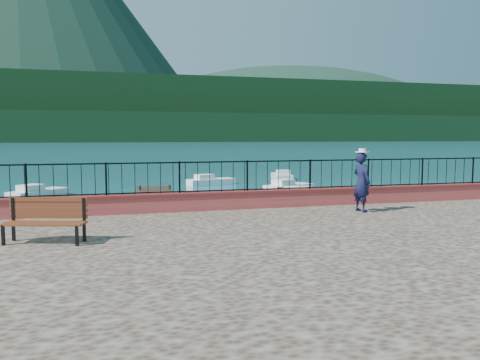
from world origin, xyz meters
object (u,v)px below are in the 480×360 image
person (362,182)px  boat_1 (310,193)px  boat_0 (50,205)px  boat_2 (289,185)px  park_bench (45,230)px  boat_4 (211,179)px  boat_5 (282,174)px  boat_3 (38,190)px

person → boat_1: 11.28m
person → boat_1: person is taller
boat_0 → boat_2: bearing=20.1°
boat_0 → boat_2: 14.89m
park_bench → boat_4: park_bench is taller
boat_4 → boat_5: bearing=9.6°
person → boat_0: bearing=34.6°
person → boat_4: 20.66m
boat_3 → boat_1: bearing=-69.7°
boat_4 → boat_5: (6.66, 2.94, 0.00)m
boat_2 → boat_3: bearing=151.8°
person → boat_4: bearing=-9.9°
boat_0 → boat_4: bearing=46.1°
park_bench → boat_1: size_ratio=0.44×
person → boat_3: person is taller
boat_3 → boat_4: bearing=-28.0°
boat_4 → boat_1: bearing=-84.8°
person → park_bench: bearing=91.5°
boat_3 → boat_0: bearing=-126.4°
person → boat_4: size_ratio=0.53×
park_bench → boat_4: 24.14m
boat_3 → person: bearing=-103.2°
boat_4 → person: bearing=-103.0°
park_bench → boat_5: bearing=76.6°
person → boat_2: bearing=-24.4°
boat_0 → boat_5: (16.45, 13.55, 0.00)m
boat_1 → boat_5: (3.17, 12.80, 0.00)m
park_bench → person: person is taller
boat_0 → boat_3: bearing=100.9°
boat_2 → boat_4: 6.61m
boat_0 → boat_3: same height
boat_5 → boat_3: bearing=122.0°
park_bench → boat_0: (-1.32, 11.97, -1.10)m
boat_0 → boat_5: 21.31m
boat_1 → boat_5: same height
boat_1 → boat_4: bearing=123.7°
boat_2 → boat_4: bearing=103.7°
person → boat_0: person is taller
boat_3 → boat_5: 19.21m
boat_1 → person: bearing=-91.6°
boat_4 → boat_5: same height
person → boat_4: (-0.44, 20.58, -1.72)m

